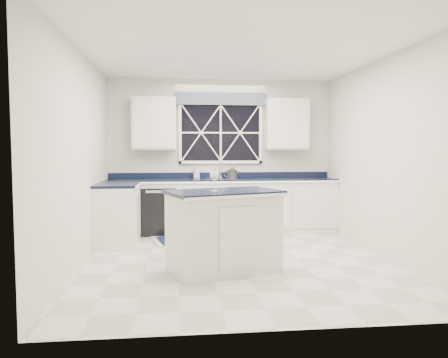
{
  "coord_description": "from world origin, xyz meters",
  "views": [
    {
      "loc": [
        -0.8,
        -5.6,
        1.47
      ],
      "look_at": [
        -0.14,
        0.4,
        1.05
      ],
      "focal_mm": 35.0,
      "sensor_mm": 36.0,
      "label": 1
    }
  ],
  "objects": [
    {
      "name": "back_wall",
      "position": [
        0.0,
        2.25,
        1.35
      ],
      "size": [
        4.0,
        0.1,
        2.7
      ],
      "primitive_type": "cube",
      "color": "silver",
      "rests_on": "ground"
    },
    {
      "name": "wine_glass",
      "position": [
        -0.35,
        -0.53,
        1.15
      ],
      "size": [
        0.11,
        0.11,
        0.26
      ],
      "color": "white",
      "rests_on": "island"
    },
    {
      "name": "dishwasher",
      "position": [
        -1.1,
        1.95,
        0.41
      ],
      "size": [
        0.6,
        0.58,
        0.82
      ],
      "primitive_type": "cube",
      "color": "black",
      "rests_on": "ground"
    },
    {
      "name": "window",
      "position": [
        0.0,
        2.2,
        1.83
      ],
      "size": [
        1.65,
        0.09,
        1.26
      ],
      "color": "black",
      "rests_on": "ground"
    },
    {
      "name": "faucet",
      "position": [
        0.0,
        2.14,
        1.1
      ],
      "size": [
        0.05,
        0.2,
        0.3
      ],
      "color": "silver",
      "rests_on": "countertop"
    },
    {
      "name": "base_cabinets",
      "position": [
        -0.33,
        1.78,
        0.45
      ],
      "size": [
        3.99,
        1.6,
        0.9
      ],
      "color": "silver",
      "rests_on": "ground"
    },
    {
      "name": "soap_bottle",
      "position": [
        -0.44,
        2.17,
        1.05
      ],
      "size": [
        0.12,
        0.12,
        0.21
      ],
      "primitive_type": "imported",
      "rotation": [
        0.0,
        0.0,
        0.25
      ],
      "color": "silver",
      "rests_on": "countertop"
    },
    {
      "name": "upper_cabinets",
      "position": [
        0.0,
        2.08,
        1.9
      ],
      "size": [
        3.1,
        0.34,
        0.9
      ],
      "color": "silver",
      "rests_on": "ground"
    },
    {
      "name": "ground",
      "position": [
        0.0,
        0.0,
        0.0
      ],
      "size": [
        4.5,
        4.5,
        0.0
      ],
      "primitive_type": "plane",
      "color": "silver",
      "rests_on": "ground"
    },
    {
      "name": "island",
      "position": [
        -0.24,
        -0.45,
        0.49
      ],
      "size": [
        1.48,
        1.17,
        0.97
      ],
      "rotation": [
        0.0,
        0.0,
        0.34
      ],
      "color": "silver",
      "rests_on": "ground"
    },
    {
      "name": "rug",
      "position": [
        -0.47,
        1.35,
        0.01
      ],
      "size": [
        1.54,
        1.12,
        0.02
      ],
      "rotation": [
        0.0,
        0.0,
        0.21
      ],
      "color": "#A5A5A0",
      "rests_on": "ground"
    },
    {
      "name": "countertop",
      "position": [
        0.0,
        1.95,
        0.92
      ],
      "size": [
        3.98,
        0.64,
        0.04
      ],
      "primitive_type": "cube",
      "color": "black",
      "rests_on": "base_cabinets"
    },
    {
      "name": "kettle",
      "position": [
        0.18,
        1.98,
        1.04
      ],
      "size": [
        0.28,
        0.23,
        0.21
      ],
      "rotation": [
        0.0,
        0.0,
        -0.39
      ],
      "color": "#303032",
      "rests_on": "countertop"
    }
  ]
}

